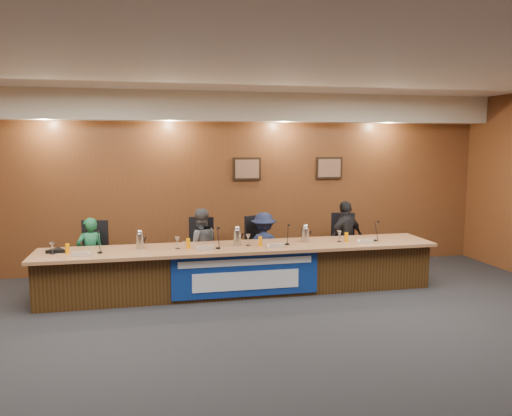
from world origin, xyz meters
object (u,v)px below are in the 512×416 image
(panelist_c, at_px, (264,247))
(office_chair_d, at_px, (343,248))
(panelist_b, at_px, (200,246))
(office_chair_b, at_px, (200,254))
(carafe_right, at_px, (305,235))
(dais_body, at_px, (241,270))
(carafe_left, at_px, (140,241))
(panelist_d, at_px, (346,239))
(speakerphone, at_px, (57,251))
(banner, at_px, (246,275))
(panelist_a, at_px, (91,254))
(office_chair_c, at_px, (262,251))
(office_chair_a, at_px, (91,259))
(carafe_mid, at_px, (237,238))

(panelist_c, height_order, office_chair_d, panelist_c)
(panelist_b, distance_m, office_chair_b, 0.18)
(office_chair_b, bearing_deg, carafe_right, -6.98)
(dais_body, bearing_deg, carafe_left, 178.70)
(panelist_c, distance_m, carafe_left, 2.12)
(dais_body, distance_m, panelist_b, 0.88)
(panelist_d, relative_size, speakerphone, 4.14)
(panelist_b, bearing_deg, carafe_left, 25.96)
(banner, relative_size, panelist_a, 1.89)
(panelist_a, bearing_deg, office_chair_c, 161.19)
(dais_body, bearing_deg, banner, -90.00)
(office_chair_c, height_order, carafe_right, carafe_right)
(office_chair_b, bearing_deg, panelist_d, 12.42)
(office_chair_a, relative_size, carafe_left, 2.05)
(carafe_mid, height_order, speakerphone, carafe_mid)
(office_chair_a, distance_m, office_chair_b, 1.73)
(panelist_d, xyz_separation_m, carafe_mid, (-2.04, -0.61, 0.21))
(panelist_a, bearing_deg, office_chair_d, 160.49)
(office_chair_c, height_order, carafe_left, carafe_left)
(office_chair_d, relative_size, carafe_left, 2.05)
(office_chair_a, height_order, office_chair_d, same)
(panelist_a, xyz_separation_m, panelist_c, (2.80, 0.00, -0.00))
(panelist_c, distance_m, office_chair_c, 0.14)
(speakerphone, bearing_deg, panelist_a, 53.66)
(office_chair_a, xyz_separation_m, carafe_right, (3.36, -0.65, 0.38))
(panelist_a, height_order, panelist_b, panelist_b)
(dais_body, xyz_separation_m, panelist_c, (0.50, 0.60, 0.23))
(panelist_c, height_order, office_chair_b, panelist_c)
(panelist_b, xyz_separation_m, office_chair_a, (-1.73, 0.10, -0.15))
(dais_body, relative_size, office_chair_c, 12.50)
(panelist_b, bearing_deg, office_chair_d, 177.36)
(panelist_a, bearing_deg, carafe_right, 149.90)
(speakerphone, bearing_deg, office_chair_c, 11.43)
(dais_body, distance_m, carafe_right, 1.17)
(office_chair_c, bearing_deg, office_chair_d, -20.39)
(speakerphone, bearing_deg, panelist_b, 14.41)
(office_chair_a, bearing_deg, panelist_a, -77.30)
(carafe_right, bearing_deg, carafe_left, -179.55)
(dais_body, height_order, carafe_right, carafe_right)
(panelist_a, distance_m, panelist_b, 1.73)
(dais_body, height_order, panelist_a, panelist_a)
(office_chair_c, bearing_deg, carafe_right, -69.62)
(dais_body, bearing_deg, office_chair_d, 19.60)
(panelist_b, xyz_separation_m, office_chair_d, (2.55, 0.10, -0.15))
(panelist_d, bearing_deg, panelist_c, -24.55)
(office_chair_d, height_order, carafe_left, carafe_left)
(panelist_a, relative_size, panelist_d, 0.88)
(panelist_c, distance_m, office_chair_a, 2.81)
(carafe_left, xyz_separation_m, carafe_right, (2.58, 0.02, -0.01))
(office_chair_c, xyz_separation_m, carafe_left, (-2.03, -0.67, 0.39))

